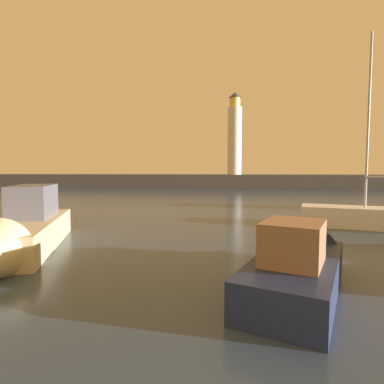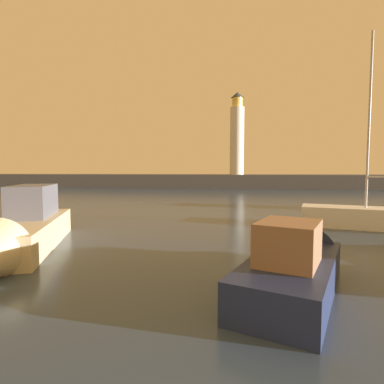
# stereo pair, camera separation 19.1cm
# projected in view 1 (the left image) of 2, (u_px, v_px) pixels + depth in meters

# --- Properties ---
(ground_plane) EXTENTS (220.00, 220.00, 0.00)m
(ground_plane) POSITION_uv_depth(u_px,v_px,m) (225.00, 206.00, 26.20)
(ground_plane) COLOR #2D3D51
(breakwater) EXTENTS (91.88, 6.74, 2.19)m
(breakwater) POSITION_uv_depth(u_px,v_px,m) (225.00, 181.00, 51.55)
(breakwater) COLOR #423F3D
(breakwater) RESTS_ON ground_plane
(lighthouse) EXTENTS (2.26, 2.26, 13.35)m
(lighthouse) POSITION_uv_depth(u_px,v_px,m) (235.00, 136.00, 50.86)
(lighthouse) COLOR silver
(lighthouse) RESTS_ON breakwater
(motorboat_0) EXTENTS (3.93, 6.22, 2.26)m
(motorboat_0) POSITION_uv_depth(u_px,v_px,m) (302.00, 261.00, 8.39)
(motorboat_0) COLOR #1E284C
(motorboat_0) RESTS_ON ground_plane
(motorboat_1) EXTENTS (4.61, 8.34, 2.82)m
(motorboat_1) POSITION_uv_depth(u_px,v_px,m) (19.00, 233.00, 11.11)
(motorboat_1) COLOR beige
(motorboat_1) RESTS_ON ground_plane
(sailboat_moored) EXTENTS (7.97, 3.78, 9.96)m
(sailboat_moored) POSITION_uv_depth(u_px,v_px,m) (382.00, 217.00, 15.96)
(sailboat_moored) COLOR white
(sailboat_moored) RESTS_ON ground_plane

